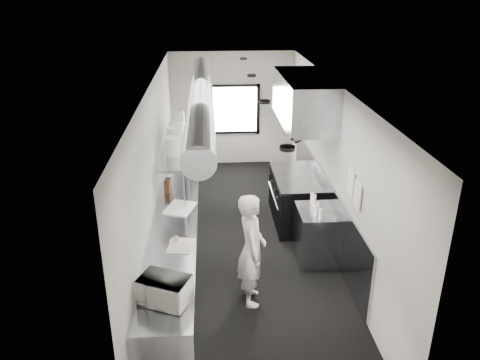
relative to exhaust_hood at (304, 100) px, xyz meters
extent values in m
cube|color=black|center=(-1.10, -0.70, -2.39)|extent=(3.00, 8.00, 0.01)
cube|color=silver|center=(-1.10, -0.70, 0.41)|extent=(3.00, 8.00, 0.01)
cube|color=beige|center=(-1.10, 3.30, -0.99)|extent=(3.00, 0.02, 2.80)
cube|color=beige|center=(-1.10, -4.70, -0.99)|extent=(3.00, 0.02, 2.80)
cube|color=beige|center=(-2.60, -0.70, -0.99)|extent=(0.02, 8.00, 2.80)
cube|color=beige|center=(0.40, -0.70, -0.99)|extent=(0.02, 8.00, 2.80)
cube|color=gray|center=(0.38, -0.40, -1.84)|extent=(0.03, 5.50, 1.10)
cylinder|color=#919599|center=(-1.80, -0.30, 0.16)|extent=(0.40, 6.40, 0.40)
cube|color=white|center=(-1.10, 3.26, -0.99)|extent=(1.20, 0.03, 1.10)
cube|color=black|center=(-1.10, 3.28, -0.42)|extent=(1.36, 0.03, 0.08)
cube|color=black|center=(-1.10, 3.28, -1.57)|extent=(1.36, 0.03, 0.08)
cube|color=black|center=(-1.74, 3.28, -0.99)|extent=(0.08, 0.03, 1.25)
cube|color=black|center=(-0.46, 3.28, -0.99)|extent=(0.08, 0.03, 1.25)
cube|color=gray|center=(0.00, 0.00, 0.01)|extent=(0.80, 2.20, 0.80)
cube|color=gray|center=(-0.38, 0.00, -0.38)|extent=(0.05, 2.20, 0.05)
cube|color=black|center=(-0.08, 0.00, -0.33)|extent=(0.50, 2.10, 0.28)
cube|color=gray|center=(-2.25, -1.20, -1.94)|extent=(0.70, 6.00, 0.90)
cube|color=gray|center=(-2.30, 0.30, -0.84)|extent=(0.45, 3.00, 0.04)
cylinder|color=gray|center=(-2.10, -1.10, -1.17)|extent=(0.04, 0.04, 0.66)
cylinder|color=gray|center=(-2.10, 0.30, -1.17)|extent=(0.04, 0.04, 0.66)
cylinder|color=gray|center=(-2.10, 1.70, -1.17)|extent=(0.04, 0.04, 0.66)
cube|color=black|center=(-0.05, 0.00, -1.94)|extent=(0.85, 1.60, 0.90)
cube|color=gray|center=(-0.05, 0.00, -1.47)|extent=(0.85, 1.60, 0.04)
cube|color=gray|center=(-0.46, 0.00, -1.94)|extent=(0.03, 1.55, 0.80)
cylinder|color=gray|center=(-0.49, 0.00, -1.84)|extent=(0.03, 1.30, 0.03)
cube|color=gray|center=(0.05, -1.40, -1.94)|extent=(0.65, 0.80, 0.90)
cube|color=gray|center=(-2.25, 2.50, -1.94)|extent=(0.70, 1.20, 0.90)
cube|color=white|center=(0.37, -1.90, -0.79)|extent=(0.02, 0.28, 0.38)
cube|color=white|center=(0.37, -2.25, -0.84)|extent=(0.02, 0.28, 0.38)
imported|color=silver|center=(-1.13, -2.44, -1.55)|extent=(0.41, 0.62, 1.68)
imported|color=white|center=(-2.23, -3.61, -1.33)|extent=(0.64, 0.57, 0.31)
cylinder|color=beige|center=(-2.35, -3.15, -1.44)|extent=(0.15, 0.15, 0.10)
cylinder|color=beige|center=(-2.41, -3.28, -1.44)|extent=(0.17, 0.17, 0.11)
cube|color=white|center=(-2.11, -2.37, -1.49)|extent=(0.41, 0.48, 0.01)
cylinder|color=silver|center=(-2.18, -2.25, -1.48)|extent=(0.26, 0.26, 0.02)
sphere|color=tan|center=(-2.18, -2.25, -1.43)|extent=(0.08, 0.08, 0.08)
cube|color=white|center=(-2.19, -1.17, -1.48)|extent=(0.56, 0.65, 0.02)
cube|color=brown|center=(-2.42, -0.46, -1.38)|extent=(0.12, 0.22, 0.22)
cylinder|color=silver|center=(-2.29, -0.41, -0.67)|extent=(0.33, 0.33, 0.30)
cylinder|color=silver|center=(-2.29, 0.06, -0.65)|extent=(0.27, 0.27, 0.35)
cylinder|color=silver|center=(-2.28, 0.41, -0.64)|extent=(0.30, 0.30, 0.36)
cylinder|color=silver|center=(-2.29, 1.00, -0.62)|extent=(0.32, 0.32, 0.40)
cylinder|color=white|center=(0.02, -1.70, -1.40)|extent=(0.07, 0.07, 0.18)
cylinder|color=white|center=(-0.03, -1.56, -1.41)|extent=(0.06, 0.06, 0.17)
cylinder|color=white|center=(0.02, -1.45, -1.41)|extent=(0.07, 0.07, 0.17)
cylinder|color=white|center=(0.01, -1.23, -1.39)|extent=(0.07, 0.07, 0.20)
cylinder|color=white|center=(0.01, -1.08, -1.40)|extent=(0.07, 0.07, 0.17)
camera|label=1|loc=(-1.67, -8.18, 1.92)|focal=35.62mm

